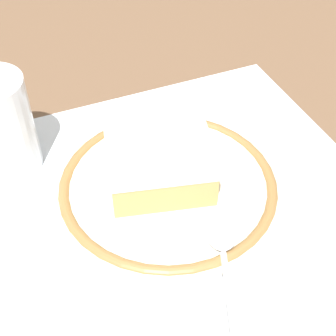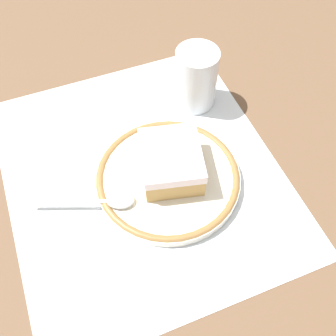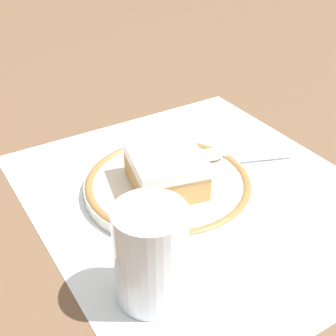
# 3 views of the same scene
# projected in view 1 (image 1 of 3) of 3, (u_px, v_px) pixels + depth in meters

# --- Properties ---
(ground_plane) EXTENTS (2.40, 2.40, 0.00)m
(ground_plane) POSITION_uv_depth(u_px,v_px,m) (153.00, 224.00, 0.45)
(ground_plane) COLOR brown
(placemat) EXTENTS (0.44, 0.39, 0.00)m
(placemat) POSITION_uv_depth(u_px,v_px,m) (153.00, 224.00, 0.45)
(placemat) COLOR silver
(placemat) RESTS_ON ground_plane
(plate) EXTENTS (0.21, 0.21, 0.02)m
(plate) POSITION_uv_depth(u_px,v_px,m) (168.00, 187.00, 0.47)
(plate) COLOR silver
(plate) RESTS_ON placemat
(cake_slice) EXTENTS (0.11, 0.10, 0.05)m
(cake_slice) POSITION_uv_depth(u_px,v_px,m) (159.00, 162.00, 0.46)
(cake_slice) COLOR tan
(cake_slice) RESTS_ON plate
(spoon) EXTENTS (0.07, 0.14, 0.01)m
(spoon) POSITION_uv_depth(u_px,v_px,m) (223.00, 248.00, 0.41)
(spoon) COLOR silver
(spoon) RESTS_ON plate
(cup) EXTENTS (0.07, 0.07, 0.10)m
(cup) POSITION_uv_depth(u_px,v_px,m) (0.00, 132.00, 0.48)
(cup) COLOR silver
(cup) RESTS_ON placemat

